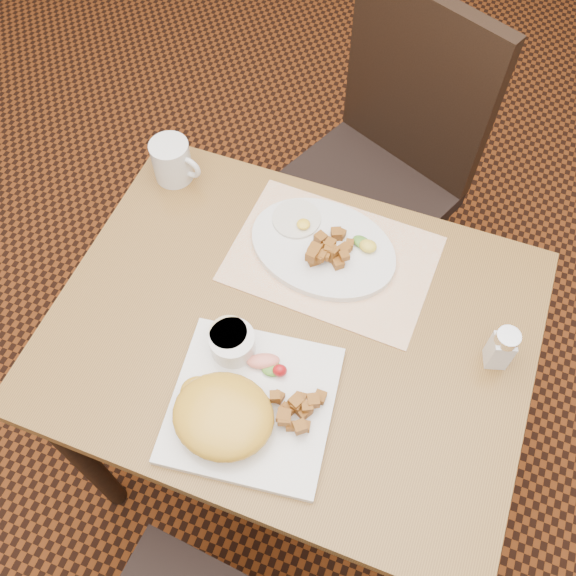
# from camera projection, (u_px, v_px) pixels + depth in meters

# --- Properties ---
(ground) EXTENTS (8.00, 8.00, 0.00)m
(ground) POSITION_uv_depth(u_px,v_px,m) (290.00, 447.00, 1.86)
(ground) COLOR black
(ground) RESTS_ON ground
(table) EXTENTS (0.90, 0.70, 0.75)m
(table) POSITION_uv_depth(u_px,v_px,m) (291.00, 351.00, 1.31)
(table) COLOR brown
(table) RESTS_ON ground
(chair_far) EXTENTS (0.56, 0.56, 0.97)m
(chair_far) POSITION_uv_depth(u_px,v_px,m) (380.00, 161.00, 1.71)
(chair_far) COLOR black
(chair_far) RESTS_ON ground
(placemat) EXTENTS (0.41, 0.30, 0.00)m
(placemat) POSITION_uv_depth(u_px,v_px,m) (332.00, 259.00, 1.29)
(placemat) COLOR white
(placemat) RESTS_ON table
(plate_square) EXTENTS (0.31, 0.31, 0.02)m
(plate_square) POSITION_uv_depth(u_px,v_px,m) (252.00, 404.00, 1.13)
(plate_square) COLOR silver
(plate_square) RESTS_ON table
(plate_oval) EXTENTS (0.33, 0.26, 0.02)m
(plate_oval) POSITION_uv_depth(u_px,v_px,m) (323.00, 248.00, 1.30)
(plate_oval) COLOR silver
(plate_oval) RESTS_ON placemat
(hollandaise_mound) EXTENTS (0.18, 0.16, 0.06)m
(hollandaise_mound) POSITION_uv_depth(u_px,v_px,m) (222.00, 416.00, 1.08)
(hollandaise_mound) COLOR gold
(hollandaise_mound) RESTS_ON plate_square
(ramekin) EXTENTS (0.09, 0.08, 0.05)m
(ramekin) POSITION_uv_depth(u_px,v_px,m) (232.00, 342.00, 1.15)
(ramekin) COLOR silver
(ramekin) RESTS_ON plate_square
(garnish_sq) EXTENTS (0.08, 0.05, 0.03)m
(garnish_sq) POSITION_uv_depth(u_px,v_px,m) (269.00, 365.00, 1.15)
(garnish_sq) COLOR #387223
(garnish_sq) RESTS_ON plate_square
(fried_egg) EXTENTS (0.10, 0.10, 0.02)m
(fried_egg) POSITION_uv_depth(u_px,v_px,m) (297.00, 220.00, 1.32)
(fried_egg) COLOR white
(fried_egg) RESTS_ON plate_oval
(garnish_ov) EXTENTS (0.06, 0.04, 0.02)m
(garnish_ov) POSITION_uv_depth(u_px,v_px,m) (366.00, 244.00, 1.28)
(garnish_ov) COLOR #387223
(garnish_ov) RESTS_ON plate_oval
(salt_shaker) EXTENTS (0.05, 0.05, 0.10)m
(salt_shaker) POSITION_uv_depth(u_px,v_px,m) (501.00, 348.00, 1.14)
(salt_shaker) COLOR white
(salt_shaker) RESTS_ON table
(coffee_mug) EXTENTS (0.11, 0.08, 0.09)m
(coffee_mug) POSITION_uv_depth(u_px,v_px,m) (173.00, 161.00, 1.37)
(coffee_mug) COLOR silver
(coffee_mug) RESTS_ON table
(home_fries_sq) EXTENTS (0.09, 0.09, 0.04)m
(home_fries_sq) POSITION_uv_depth(u_px,v_px,m) (296.00, 409.00, 1.10)
(home_fries_sq) COLOR #985818
(home_fries_sq) RESTS_ON plate_square
(home_fries_ov) EXTENTS (0.09, 0.10, 0.04)m
(home_fries_ov) POSITION_uv_depth(u_px,v_px,m) (328.00, 250.00, 1.26)
(home_fries_ov) COLOR #985818
(home_fries_ov) RESTS_ON plate_oval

